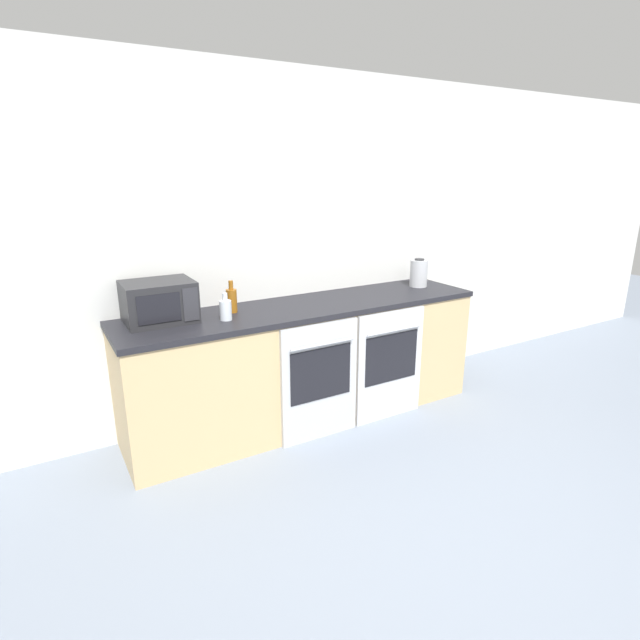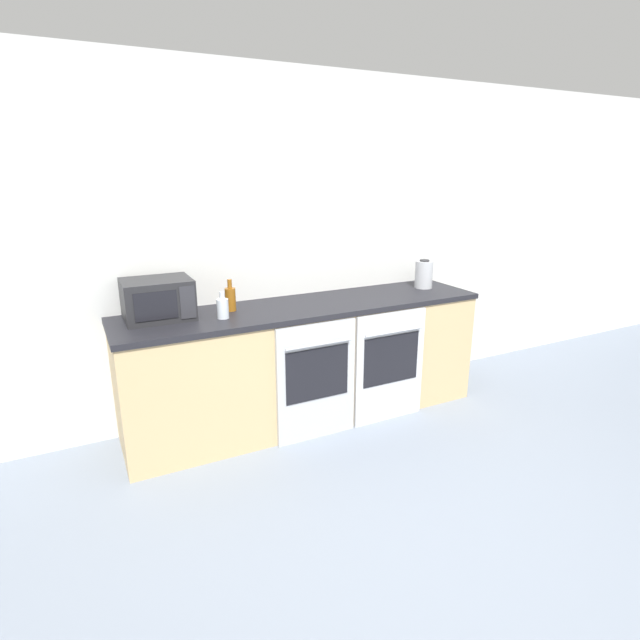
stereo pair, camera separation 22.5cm
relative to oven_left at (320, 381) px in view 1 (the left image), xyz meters
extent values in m
plane|color=gray|center=(0.08, -1.36, -0.44)|extent=(16.00, 16.00, 0.00)
cube|color=silver|center=(0.08, 0.68, 0.86)|extent=(10.00, 0.06, 2.60)
cube|color=tan|center=(0.08, 0.33, 0.00)|extent=(2.75, 0.63, 0.88)
cube|color=black|center=(0.08, 0.33, 0.45)|extent=(2.77, 0.66, 0.04)
cube|color=#B7BABF|center=(0.00, 0.00, -0.01)|extent=(0.60, 0.03, 0.87)
cube|color=black|center=(0.00, -0.02, 0.06)|extent=(0.48, 0.01, 0.38)
cylinder|color=#B7BABF|center=(0.00, -0.04, 0.29)|extent=(0.50, 0.02, 0.02)
cube|color=silver|center=(0.62, 0.00, -0.01)|extent=(0.60, 0.03, 0.87)
cube|color=black|center=(0.62, -0.02, 0.06)|extent=(0.48, 0.01, 0.38)
cylinder|color=silver|center=(0.62, -0.04, 0.29)|extent=(0.50, 0.02, 0.02)
cube|color=#232326|center=(-0.96, 0.45, 0.61)|extent=(0.44, 0.35, 0.27)
cube|color=black|center=(-1.00, 0.27, 0.61)|extent=(0.27, 0.01, 0.18)
cube|color=#2D2D33|center=(-0.80, 0.27, 0.61)|extent=(0.10, 0.01, 0.21)
cylinder|color=#8C5114|center=(-0.47, 0.42, 0.55)|extent=(0.08, 0.08, 0.16)
cylinder|color=#8C5114|center=(-0.47, 0.42, 0.67)|extent=(0.03, 0.03, 0.06)
cylinder|color=silver|center=(-0.57, 0.26, 0.54)|extent=(0.08, 0.08, 0.13)
cylinder|color=silver|center=(-0.57, 0.26, 0.63)|extent=(0.03, 0.03, 0.05)
cylinder|color=#B7BABF|center=(1.20, 0.38, 0.59)|extent=(0.15, 0.15, 0.23)
cylinder|color=#262628|center=(1.20, 0.38, 0.71)|extent=(0.08, 0.08, 0.01)
camera|label=1|loc=(-1.65, -2.80, 1.43)|focal=28.00mm
camera|label=2|loc=(-1.45, -2.91, 1.43)|focal=28.00mm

